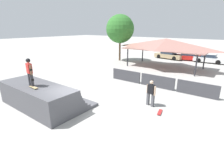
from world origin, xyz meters
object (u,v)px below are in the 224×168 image
skater_on_deck (29,71)px  skateboard_on_deck (34,87)px  tree_beside_pavilion (120,29)px  parked_car_tan (169,55)px  parked_car_white (209,59)px  parked_car_red (188,56)px  skateboard_on_ground (160,112)px  bystander_walking (151,92)px

skater_on_deck → skateboard_on_deck: size_ratio=2.19×
skateboard_on_deck → tree_beside_pavilion: 18.71m
parked_car_tan → parked_car_white: size_ratio=1.16×
tree_beside_pavilion → parked_car_red: 11.54m
skater_on_deck → skateboard_on_ground: bearing=43.4°
bystander_walking → parked_car_red: 19.20m
skateboard_on_deck → skateboard_on_ground: 7.69m
parked_car_tan → skateboard_on_ground: bearing=-61.9°
parked_car_tan → parked_car_white: bearing=11.7°
bystander_walking → skateboard_on_ground: bearing=157.3°
parked_car_white → tree_beside_pavilion: bearing=-151.1°
skater_on_deck → parked_car_red: bearing=93.4°
bystander_walking → parked_car_tan: bearing=-61.9°
skateboard_on_deck → parked_car_tan: (-0.40, 23.59, -0.97)m
parked_car_white → skateboard_on_deck: bearing=-103.2°
tree_beside_pavilion → parked_car_tan: tree_beside_pavilion is taller
skateboard_on_deck → bystander_walking: bystander_walking is taller
skater_on_deck → bystander_walking: skater_on_deck is taller
parked_car_white → bystander_walking: bearing=-91.2°
skateboard_on_ground → parked_car_tan: parked_car_tan is taller
tree_beside_pavilion → parked_car_red: bearing=37.7°
skateboard_on_deck → parked_car_red: bearing=87.2°
skateboard_on_ground → tree_beside_pavilion: tree_beside_pavilion is taller
skateboard_on_deck → skateboard_on_ground: (6.14, 4.37, -1.51)m
skateboard_on_deck → skater_on_deck: bearing=168.1°
skateboard_on_ground → parked_car_red: bearing=177.5°
skateboard_on_ground → parked_car_white: size_ratio=0.20×
skateboard_on_ground → skateboard_on_deck: bearing=-67.4°
bystander_walking → parked_car_white: 18.82m
skater_on_deck → parked_car_white: bearing=86.4°
skateboard_on_deck → bystander_walking: 7.25m
skater_on_deck → skateboard_on_ground: (6.58, 4.26, -2.45)m
skateboard_on_deck → parked_car_tan: size_ratio=0.17×
parked_car_white → skateboard_on_ground: bearing=-88.3°
skateboard_on_deck → skateboard_on_ground: bearing=38.7°
parked_car_red → parked_car_white: size_ratio=1.11×
parked_car_tan → parked_car_red: 2.99m
bystander_walking → parked_car_red: size_ratio=0.38×
parked_car_red → skater_on_deck: bearing=-108.4°
skateboard_on_deck → tree_beside_pavilion: size_ratio=0.12×
parked_car_tan → skater_on_deck: bearing=-80.8°
skater_on_deck → tree_beside_pavilion: tree_beside_pavilion is taller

